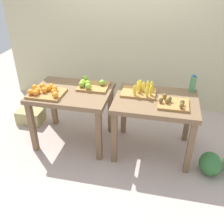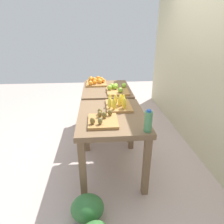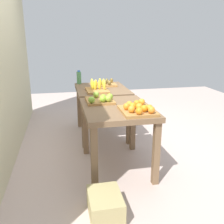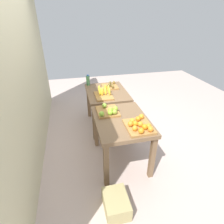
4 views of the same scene
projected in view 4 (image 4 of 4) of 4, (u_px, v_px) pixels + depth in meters
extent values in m
plane|color=#BFA89F|center=(113.00, 139.00, 3.61)|extent=(8.00, 8.00, 0.00)
cube|color=beige|center=(22.00, 69.00, 2.61)|extent=(4.40, 0.12, 3.00)
cube|color=brown|center=(122.00, 121.00, 2.76)|extent=(1.04, 0.80, 0.06)
cube|color=brown|center=(152.00, 158.00, 2.63)|extent=(0.07, 0.07, 0.74)
cube|color=brown|center=(132.00, 124.00, 3.41)|extent=(0.07, 0.07, 0.74)
cube|color=brown|center=(106.00, 166.00, 2.49)|extent=(0.07, 0.07, 0.74)
cube|color=brown|center=(96.00, 129.00, 3.28)|extent=(0.07, 0.07, 0.74)
cube|color=brown|center=(107.00, 93.00, 3.71)|extent=(1.04, 0.80, 0.06)
cube|color=brown|center=(129.00, 119.00, 3.58)|extent=(0.07, 0.07, 0.74)
cube|color=brown|center=(117.00, 99.00, 4.36)|extent=(0.07, 0.07, 0.74)
cube|color=brown|center=(94.00, 123.00, 3.45)|extent=(0.07, 0.07, 0.74)
cube|color=brown|center=(89.00, 102.00, 4.23)|extent=(0.07, 0.07, 0.74)
cube|color=#A9783E|center=(139.00, 126.00, 2.54)|extent=(0.44, 0.36, 0.03)
sphere|color=orange|center=(145.00, 127.00, 2.44)|extent=(0.11, 0.11, 0.08)
sphere|color=orange|center=(135.00, 128.00, 2.41)|extent=(0.10, 0.10, 0.08)
sphere|color=orange|center=(140.00, 124.00, 2.50)|extent=(0.10, 0.10, 0.08)
sphere|color=orange|center=(149.00, 126.00, 2.45)|extent=(0.10, 0.10, 0.08)
sphere|color=orange|center=(131.00, 124.00, 2.50)|extent=(0.11, 0.11, 0.08)
sphere|color=orange|center=(151.00, 129.00, 2.39)|extent=(0.10, 0.10, 0.08)
sphere|color=orange|center=(135.00, 124.00, 2.51)|extent=(0.10, 0.10, 0.08)
sphere|color=orange|center=(141.00, 131.00, 2.36)|extent=(0.10, 0.10, 0.08)
sphere|color=orange|center=(132.00, 121.00, 2.58)|extent=(0.10, 0.10, 0.08)
sphere|color=orange|center=(138.00, 119.00, 2.62)|extent=(0.08, 0.08, 0.08)
sphere|color=orange|center=(141.00, 116.00, 2.68)|extent=(0.11, 0.11, 0.08)
cube|color=#A9783E|center=(108.00, 111.00, 2.93)|extent=(0.40, 0.34, 0.03)
sphere|color=#8BBC2F|center=(110.00, 113.00, 2.78)|extent=(0.11, 0.11, 0.08)
sphere|color=#87BD2E|center=(110.00, 110.00, 2.84)|extent=(0.10, 0.10, 0.08)
sphere|color=#84B039|center=(104.00, 105.00, 2.99)|extent=(0.11, 0.11, 0.08)
sphere|color=#90BB33|center=(116.00, 109.00, 2.89)|extent=(0.10, 0.10, 0.08)
sphere|color=#92AD38|center=(115.00, 112.00, 2.80)|extent=(0.08, 0.08, 0.08)
sphere|color=#83B637|center=(102.00, 114.00, 2.74)|extent=(0.11, 0.11, 0.08)
cube|color=#A9783E|center=(104.00, 96.00, 3.47)|extent=(0.44, 0.32, 0.03)
ellipsoid|color=yellow|center=(106.00, 88.00, 3.58)|extent=(0.05, 0.06, 0.14)
ellipsoid|color=yellow|center=(109.00, 89.00, 3.55)|extent=(0.04, 0.05, 0.14)
ellipsoid|color=yellow|center=(102.00, 91.00, 3.47)|extent=(0.05, 0.06, 0.14)
ellipsoid|color=yellow|center=(110.00, 92.00, 3.41)|extent=(0.05, 0.05, 0.14)
ellipsoid|color=yellow|center=(100.00, 92.00, 3.42)|extent=(0.06, 0.07, 0.14)
ellipsoid|color=yellow|center=(99.00, 89.00, 3.55)|extent=(0.06, 0.07, 0.14)
ellipsoid|color=yellow|center=(100.00, 90.00, 3.51)|extent=(0.06, 0.06, 0.14)
ellipsoid|color=yellow|center=(102.00, 92.00, 3.41)|extent=(0.05, 0.06, 0.14)
ellipsoid|color=yellow|center=(106.00, 91.00, 3.43)|extent=(0.04, 0.05, 0.14)
cube|color=#A9783E|center=(110.00, 87.00, 3.89)|extent=(0.36, 0.32, 0.03)
ellipsoid|color=brown|center=(109.00, 85.00, 3.82)|extent=(0.07, 0.07, 0.07)
ellipsoid|color=brown|center=(112.00, 85.00, 3.80)|extent=(0.07, 0.07, 0.07)
ellipsoid|color=brown|center=(114.00, 83.00, 3.96)|extent=(0.07, 0.07, 0.07)
ellipsoid|color=brown|center=(107.00, 86.00, 3.75)|extent=(0.07, 0.07, 0.07)
ellipsoid|color=brown|center=(113.00, 87.00, 3.74)|extent=(0.07, 0.07, 0.07)
ellipsoid|color=brown|center=(110.00, 83.00, 3.95)|extent=(0.07, 0.07, 0.07)
cylinder|color=#4C8C59|center=(88.00, 81.00, 3.96)|extent=(0.08, 0.08, 0.21)
cylinder|color=blue|center=(88.00, 75.00, 3.90)|extent=(0.04, 0.04, 0.02)
ellipsoid|color=#377034|center=(108.00, 99.00, 4.96)|extent=(0.43, 0.42, 0.26)
ellipsoid|color=#336E35|center=(112.00, 103.00, 4.70)|extent=(0.29, 0.34, 0.27)
cube|color=tan|center=(116.00, 204.00, 2.28)|extent=(0.40, 0.30, 0.22)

